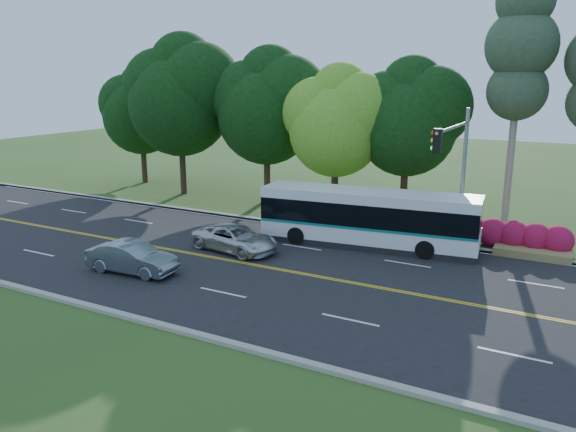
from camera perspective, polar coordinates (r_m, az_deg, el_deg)
The scene contains 12 objects.
ground at distance 25.45m, azimuth -1.18°, elevation -5.43°, with size 120.00×120.00×0.00m, color #2D531B.
road at distance 25.44m, azimuth -1.18°, elevation -5.41°, with size 60.00×14.00×0.02m, color black.
curb_north at distance 31.56m, azimuth 5.21°, elevation -1.47°, with size 60.00×0.30×0.15m, color #9E9B8F.
curb_south at distance 19.97m, azimuth -11.51°, elevation -11.16°, with size 60.00×0.30×0.15m, color #9E9B8F.
grass_verge at distance 33.22m, azimuth 6.47°, elevation -0.75°, with size 60.00×4.00×0.10m, color #2D531B.
lane_markings at distance 25.48m, azimuth -1.37°, elevation -5.35°, with size 57.60×13.82×0.00m.
tree_row at distance 37.16m, azimuth 1.08°, elevation 11.33°, with size 44.70×9.10×13.84m.
bougainvillea_hedge at distance 30.40m, azimuth 18.54°, elevation -1.50°, with size 9.50×2.25×1.50m.
traffic_signal at distance 27.08m, azimuth 16.72°, elevation 5.36°, with size 0.42×6.10×7.00m.
transit_bus at distance 28.75m, azimuth 8.10°, elevation -0.29°, with size 11.11×3.58×2.86m.
sedan at distance 25.72m, azimuth -15.54°, elevation -4.10°, with size 1.44×4.14×1.36m, color slate.
suv at distance 27.96m, azimuth -5.37°, elevation -2.28°, with size 2.09×4.54×1.26m, color silver.
Camera 1 is at (11.83, -20.87, 8.48)m, focal length 35.00 mm.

